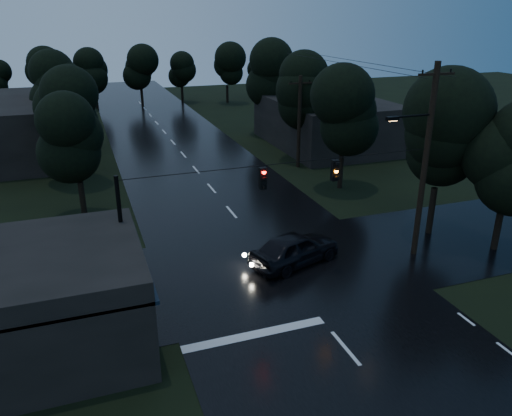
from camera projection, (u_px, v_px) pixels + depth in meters
main_road at (196, 170)px, 41.16m from camera, size 12.00×120.00×0.02m
cross_street at (278, 267)px, 25.38m from camera, size 60.00×9.00×0.02m
building_far_right at (327, 123)px, 48.26m from camera, size 10.00×14.00×4.40m
building_far_left at (16, 128)px, 44.62m from camera, size 10.00×16.00×5.00m
utility_pole_main at (424, 159)px, 24.91m from camera, size 3.50×0.30×10.00m
utility_pole_far at (299, 121)px, 40.60m from camera, size 2.00×0.30×7.50m
anchor_pole_left at (123, 243)px, 21.05m from camera, size 0.18×0.18×6.00m
span_signals at (299, 174)px, 22.76m from camera, size 15.00×0.37×1.12m
tree_corner_near at (442, 133)px, 27.21m from camera, size 4.48×4.48×9.44m
tree_corner_far at (511, 156)px, 25.48m from camera, size 3.92×3.92×8.26m
tree_left_a at (74, 137)px, 29.41m from camera, size 3.92×3.92×8.26m
tree_left_b at (63, 109)px, 36.10m from camera, size 4.20×4.20×8.85m
tree_left_c at (56, 86)px, 44.54m from camera, size 4.48×4.48×9.44m
tree_right_a at (344, 112)px, 34.92m from camera, size 4.20×4.20×8.85m
tree_right_b at (304, 91)px, 41.99m from camera, size 4.48×4.48×9.44m
tree_right_c at (268, 73)px, 50.81m from camera, size 4.76×4.76×10.03m
car at (295, 248)px, 25.49m from camera, size 5.38×3.50×1.70m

